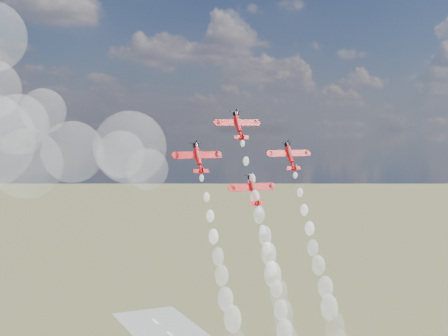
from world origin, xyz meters
The scene contains 6 objects.
plane_lead centered at (-16.53, 10.94, 88.06)m, with size 11.45×5.94×7.52m.
plane_left centered at (-29.56, 6.65, 80.02)m, with size 11.45×5.94×7.52m.
plane_right centered at (-3.50, 6.65, 80.02)m, with size 11.45×5.94×7.52m.
plane_slot centered at (-16.53, 2.35, 71.97)m, with size 11.45×5.94×7.52m.
smoke_trail_lead centered at (-16.43, -11.60, 45.54)m, with size 5.71×28.68×51.14m.
drifted_smoke_cloud centered at (-64.45, 24.35, 87.39)m, with size 59.39×38.81×50.29m.
Camera 1 is at (-87.46, -134.48, 86.83)m, focal length 50.00 mm.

